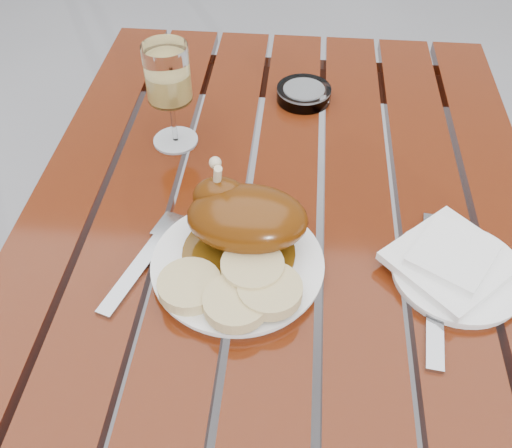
{
  "coord_description": "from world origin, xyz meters",
  "views": [
    {
      "loc": [
        0.02,
        -0.59,
        1.36
      ],
      "look_at": [
        -0.04,
        -0.02,
        0.78
      ],
      "focal_mm": 40.0,
      "sensor_mm": 36.0,
      "label": 1
    }
  ],
  "objects": [
    {
      "name": "side_plate",
      "position": [
        0.25,
        -0.07,
        0.76
      ],
      "size": [
        0.21,
        0.21,
        0.01
      ],
      "primitive_type": "cylinder",
      "rotation": [
        0.0,
        0.0,
        0.15
      ],
      "color": "white",
      "rests_on": "table"
    },
    {
      "name": "dinner_plate",
      "position": [
        -0.06,
        -0.08,
        0.76
      ],
      "size": [
        0.29,
        0.29,
        0.02
      ],
      "primitive_type": "cylinder",
      "rotation": [
        0.0,
        0.0,
        -0.23
      ],
      "color": "white",
      "rests_on": "table"
    },
    {
      "name": "ground",
      "position": [
        0.0,
        0.0,
        0.0
      ],
      "size": [
        60.0,
        60.0,
        0.0
      ],
      "primitive_type": "plane",
      "color": "slate",
      "rests_on": "ground"
    },
    {
      "name": "bread_dumplings",
      "position": [
        -0.05,
        -0.14,
        0.78
      ],
      "size": [
        0.19,
        0.14,
        0.03
      ],
      "color": "#D3C080",
      "rests_on": "dinner_plate"
    },
    {
      "name": "table",
      "position": [
        0.0,
        0.0,
        0.38
      ],
      "size": [
        0.8,
        1.2,
        0.75
      ],
      "primitive_type": "cube",
      "color": "#5F230B",
      "rests_on": "ground"
    },
    {
      "name": "napkin",
      "position": [
        0.24,
        -0.06,
        0.77
      ],
      "size": [
        0.2,
        0.2,
        0.01
      ],
      "primitive_type": "cube",
      "rotation": [
        0.0,
        0.0,
        0.76
      ],
      "color": "white",
      "rests_on": "side_plate"
    },
    {
      "name": "ashtray",
      "position": [
        0.02,
        0.35,
        0.76
      ],
      "size": [
        0.12,
        0.12,
        0.03
      ],
      "primitive_type": "cylinder",
      "rotation": [
        0.0,
        0.0,
        -0.2
      ],
      "color": "#B2B7BC",
      "rests_on": "table"
    },
    {
      "name": "roast_duck",
      "position": [
        -0.05,
        -0.04,
        0.81
      ],
      "size": [
        0.17,
        0.16,
        0.12
      ],
      "color": "#553409",
      "rests_on": "dinner_plate"
    },
    {
      "name": "knife",
      "position": [
        0.21,
        -0.11,
        0.75
      ],
      "size": [
        0.05,
        0.23,
        0.01
      ],
      "primitive_type": "cube",
      "rotation": [
        0.0,
        0.0,
        -0.12
      ],
      "color": "gray",
      "rests_on": "table"
    },
    {
      "name": "wine_glass",
      "position": [
        -0.2,
        0.2,
        0.84
      ],
      "size": [
        0.08,
        0.08,
        0.18
      ],
      "primitive_type": "cylinder",
      "rotation": [
        0.0,
        0.0,
        -0.02
      ],
      "color": "#EACA6A",
      "rests_on": "table"
    },
    {
      "name": "fork",
      "position": [
        -0.19,
        -0.09,
        0.75
      ],
      "size": [
        0.08,
        0.18,
        0.01
      ],
      "primitive_type": "cube",
      "rotation": [
        0.0,
        0.0,
        -0.31
      ],
      "color": "gray",
      "rests_on": "table"
    }
  ]
}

